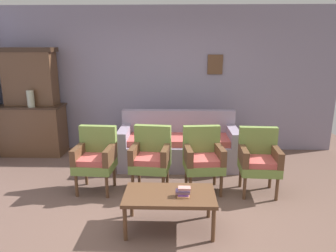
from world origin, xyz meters
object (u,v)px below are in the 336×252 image
at_px(armchair_near_couch_end, 203,156).
at_px(book_stack_on_table, 183,192).
at_px(floral_couch, 178,146).
at_px(armchair_row_middle, 259,158).
at_px(vase_on_cabinet, 31,99).
at_px(armchair_near_cabinet, 151,156).
at_px(armchair_by_doorway, 96,156).
at_px(coffee_table, 170,197).
at_px(side_cabinet, 34,130).

relative_size(armchair_near_couch_end, book_stack_on_table, 5.56).
relative_size(floral_couch, armchair_row_middle, 2.19).
relative_size(vase_on_cabinet, floral_couch, 0.15).
height_order(armchair_near_cabinet, armchair_near_couch_end, same).
relative_size(armchair_near_cabinet, book_stack_on_table, 5.56).
bearing_deg(armchair_row_middle, vase_on_cabinet, 160.24).
bearing_deg(floral_couch, armchair_by_doorway, -139.08).
bearing_deg(coffee_table, armchair_by_doorway, 138.01).
distance_m(armchair_row_middle, book_stack_on_table, 1.45).
bearing_deg(armchair_near_cabinet, floral_couch, 67.93).
height_order(side_cabinet, floral_couch, side_cabinet).
distance_m(side_cabinet, armchair_by_doorway, 2.16).
relative_size(side_cabinet, book_stack_on_table, 7.14).
height_order(side_cabinet, book_stack_on_table, side_cabinet).
bearing_deg(book_stack_on_table, floral_couch, 91.18).
distance_m(floral_couch, book_stack_on_table, 2.01).
bearing_deg(armchair_row_middle, coffee_table, -142.10).
xyz_separation_m(floral_couch, coffee_table, (-0.11, -1.95, 0.05)).
distance_m(armchair_by_doorway, coffee_table, 1.42).
bearing_deg(floral_couch, armchair_row_middle, -42.71).
relative_size(vase_on_cabinet, armchair_row_middle, 0.33).
relative_size(vase_on_cabinet, book_stack_on_table, 1.85).
xyz_separation_m(side_cabinet, armchair_by_doorway, (1.55, -1.50, 0.03)).
bearing_deg(armchair_by_doorway, vase_on_cabinet, 137.81).
distance_m(armchair_near_cabinet, book_stack_on_table, 1.13).
xyz_separation_m(coffee_table, book_stack_on_table, (0.15, -0.06, 0.09)).
bearing_deg(coffee_table, armchair_near_cabinet, 106.03).
bearing_deg(armchair_by_doorway, floral_couch, 40.92).
xyz_separation_m(armchair_near_cabinet, armchair_row_middle, (1.49, -0.05, 0.00)).
relative_size(armchair_near_couch_end, armchair_row_middle, 1.00).
bearing_deg(side_cabinet, armchair_by_doorway, -44.12).
xyz_separation_m(armchair_by_doorway, book_stack_on_table, (1.20, -1.00, -0.03)).
height_order(side_cabinet, vase_on_cabinet, vase_on_cabinet).
height_order(floral_couch, armchair_by_doorway, same).
xyz_separation_m(armchair_by_doorway, armchair_near_cabinet, (0.77, 0.04, 0.00)).
relative_size(vase_on_cabinet, coffee_table, 0.30).
relative_size(side_cabinet, floral_couch, 0.59).
bearing_deg(book_stack_on_table, vase_on_cabinet, 138.81).
distance_m(side_cabinet, floral_couch, 2.75).
xyz_separation_m(floral_couch, armchair_near_cabinet, (-0.39, -0.96, 0.17)).
distance_m(armchair_near_couch_end, book_stack_on_table, 1.08).
height_order(floral_couch, armchair_near_cabinet, same).
bearing_deg(armchair_by_doorway, book_stack_on_table, -39.93).
height_order(floral_couch, armchair_near_couch_end, same).
relative_size(side_cabinet, armchair_near_couch_end, 1.28).
bearing_deg(armchair_row_middle, armchair_near_cabinet, 178.03).
xyz_separation_m(armchair_near_cabinet, coffee_table, (0.28, -0.99, -0.12)).
relative_size(side_cabinet, armchair_by_doorway, 1.28).
xyz_separation_m(vase_on_cabinet, armchair_by_doorway, (1.46, -1.32, -0.58)).
height_order(armchair_near_cabinet, armchair_row_middle, same).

